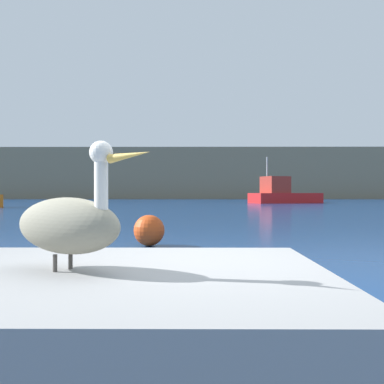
# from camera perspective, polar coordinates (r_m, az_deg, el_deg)

# --- Properties ---
(ground_plane) EXTENTS (260.00, 260.00, 0.00)m
(ground_plane) POSITION_cam_1_polar(r_m,az_deg,el_deg) (3.85, 2.50, -16.92)
(ground_plane) COLOR navy
(hillside_backdrop) EXTENTS (140.00, 14.03, 8.45)m
(hillside_backdrop) POSITION_cam_1_polar(r_m,az_deg,el_deg) (78.02, 0.49, 2.26)
(hillside_backdrop) COLOR #7F755B
(hillside_backdrop) RESTS_ON ground
(pier_dock) EXTENTS (3.62, 2.56, 0.57)m
(pier_dock) POSITION_cam_1_polar(r_m,az_deg,el_deg) (3.26, -15.84, -14.80)
(pier_dock) COLOR gray
(pier_dock) RESTS_ON ground
(pelican) EXTENTS (1.12, 0.83, 0.88)m
(pelican) POSITION_cam_1_polar(r_m,az_deg,el_deg) (3.14, -15.61, -3.86)
(pelican) COLOR gray
(pelican) RESTS_ON pier_dock
(fishing_boat_red) EXTENTS (7.98, 5.39, 4.67)m
(fishing_boat_red) POSITION_cam_1_polar(r_m,az_deg,el_deg) (45.99, 11.66, -0.25)
(fishing_boat_red) COLOR red
(fishing_boat_red) RESTS_ON ground
(mooring_buoy) EXTENTS (0.65, 0.65, 0.65)m
(mooring_buoy) POSITION_cam_1_polar(r_m,az_deg,el_deg) (9.22, -5.58, -4.97)
(mooring_buoy) COLOR #E54C19
(mooring_buoy) RESTS_ON ground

